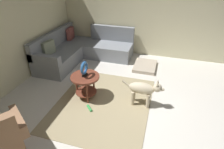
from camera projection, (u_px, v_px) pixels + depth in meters
ground_plane at (135, 116)px, 3.61m from camera, size 6.00×6.00×0.10m
wall_right at (156, 12)px, 5.32m from camera, size 0.12×6.00×2.70m
area_rug at (103, 103)px, 3.88m from camera, size 2.30×1.90×0.01m
sectional_couch at (81, 50)px, 5.57m from camera, size 2.20×2.25×0.88m
side_table at (85, 81)px, 3.85m from camera, size 0.60×0.60×0.54m
torus_sculpture at (84, 69)px, 3.70m from camera, size 0.28×0.08×0.33m
dog_bed_mat at (145, 66)px, 5.21m from camera, size 0.80×0.60×0.09m
dog at (144, 90)px, 3.65m from camera, size 0.23×0.85×0.63m
dog_toy_rope at (89, 108)px, 3.70m from camera, size 0.18×0.17×0.05m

